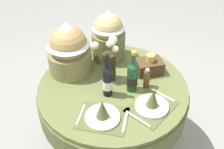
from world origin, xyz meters
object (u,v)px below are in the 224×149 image
at_px(flower_vase, 109,62).
at_px(pepper_mill, 147,78).
at_px(place_setting_left, 102,113).
at_px(gift_tub_back_centre, 108,34).
at_px(woven_basket_side_right, 149,66).
at_px(dining_table, 113,98).
at_px(wine_bottle_centre, 108,81).
at_px(gift_tub_back_left, 69,47).
at_px(place_setting_right, 152,102).
at_px(wine_bottle_left, 132,76).

xyz_separation_m(flower_vase, pepper_mill, (0.26, -0.16, -0.09)).
bearing_deg(place_setting_left, flower_vase, 70.81).
height_order(place_setting_left, gift_tub_back_centre, gift_tub_back_centre).
distance_m(flower_vase, woven_basket_side_right, 0.36).
bearing_deg(dining_table, pepper_mill, -17.87).
height_order(flower_vase, wine_bottle_centre, flower_vase).
bearing_deg(pepper_mill, gift_tub_back_left, 147.27).
bearing_deg(place_setting_right, gift_tub_back_left, 131.69).
bearing_deg(wine_bottle_left, gift_tub_back_centre, 98.82).
relative_size(wine_bottle_left, woven_basket_side_right, 1.65).
distance_m(dining_table, wine_bottle_centre, 0.30).
bearing_deg(woven_basket_side_right, place_setting_right, -106.88).
xyz_separation_m(gift_tub_back_left, woven_basket_side_right, (0.62, -0.18, -0.17)).
distance_m(wine_bottle_left, pepper_mill, 0.13).
bearing_deg(wine_bottle_left, woven_basket_side_right, 40.78).
distance_m(dining_table, place_setting_right, 0.41).
relative_size(place_setting_right, gift_tub_back_left, 0.96).
bearing_deg(wine_bottle_centre, pepper_mill, 2.75).
xyz_separation_m(place_setting_left, flower_vase, (0.14, 0.40, 0.12)).
relative_size(dining_table, wine_bottle_left, 3.44).
relative_size(wine_bottle_centre, woven_basket_side_right, 1.69).
bearing_deg(flower_vase, place_setting_right, -59.67).
xyz_separation_m(dining_table, flower_vase, (-0.01, 0.08, 0.32)).
distance_m(gift_tub_back_left, woven_basket_side_right, 0.67).
distance_m(dining_table, flower_vase, 0.33).
height_order(place_setting_left, wine_bottle_centre, wine_bottle_centre).
height_order(dining_table, place_setting_left, place_setting_left).
bearing_deg(flower_vase, place_setting_left, -109.19).
height_order(wine_bottle_left, gift_tub_back_left, gift_tub_back_left).
height_order(dining_table, flower_vase, flower_vase).
distance_m(wine_bottle_left, wine_bottle_centre, 0.19).
bearing_deg(flower_vase, wine_bottle_centre, -106.72).
relative_size(place_setting_left, pepper_mill, 2.36).
bearing_deg(flower_vase, dining_table, -82.41).
height_order(flower_vase, woven_basket_side_right, flower_vase).
relative_size(gift_tub_back_left, woven_basket_side_right, 2.11).
xyz_separation_m(place_setting_left, pepper_mill, (0.40, 0.24, 0.03)).
bearing_deg(woven_basket_side_right, wine_bottle_left, -139.22).
bearing_deg(gift_tub_back_left, place_setting_right, -48.31).
relative_size(flower_vase, gift_tub_back_left, 0.84).
relative_size(gift_tub_back_centre, woven_basket_side_right, 2.14).
bearing_deg(woven_basket_side_right, pepper_mill, -116.28).
height_order(place_setting_right, wine_bottle_centre, wine_bottle_centre).
distance_m(wine_bottle_centre, woven_basket_side_right, 0.44).
bearing_deg(pepper_mill, place_setting_left, -148.71).
bearing_deg(woven_basket_side_right, gift_tub_back_centre, 133.44).
bearing_deg(place_setting_left, place_setting_right, 3.14).
distance_m(gift_tub_back_centre, woven_basket_side_right, 0.44).
bearing_deg(gift_tub_back_centre, place_setting_left, -106.15).
bearing_deg(place_setting_left, gift_tub_back_centre, 73.85).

